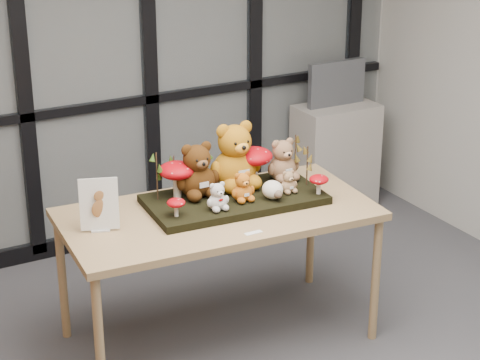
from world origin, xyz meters
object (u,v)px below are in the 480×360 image
plush_cream_hedgehog (273,189)px  bear_pooh_yellow (234,151)px  display_table (218,221)px  bear_brown_medium (197,167)px  diorama_tray (234,199)px  bear_tan_back (283,157)px  bear_white_bow (217,195)px  sign_holder (99,207)px  bear_small_yellow (242,185)px  mushroom_back_left (177,178)px  cabinet (335,157)px  mushroom_back_right (254,164)px  mushroom_front_left (176,207)px  bear_beige_small (288,180)px  monitor (337,83)px  mushroom_front_right (319,184)px

plush_cream_hedgehog → bear_pooh_yellow: bearing=114.5°
display_table → bear_brown_medium: 0.33m
diorama_tray → bear_brown_medium: (-0.18, 0.11, 0.20)m
bear_brown_medium → bear_tan_back: 0.56m
bear_pooh_yellow → plush_cream_hedgehog: bear_pooh_yellow is taller
bear_pooh_yellow → bear_white_bow: size_ratio=2.47×
sign_holder → bear_tan_back: bearing=23.5°
bear_small_yellow → mushroom_back_left: 0.38m
bear_pooh_yellow → bear_small_yellow: size_ratio=2.28×
sign_holder → cabinet: 2.75m
bear_small_yellow → bear_white_bow: bearing=-162.3°
bear_brown_medium → mushroom_back_right: 0.38m
display_table → mushroom_back_left: (-0.16, 0.20, 0.22)m
diorama_tray → mushroom_back_right: 0.27m
bear_pooh_yellow → mushroom_front_left: (-0.48, -0.23, -0.16)m
plush_cream_hedgehog → mushroom_back_left: bearing=152.7°
bear_pooh_yellow → mushroom_front_left: size_ratio=3.87×
bear_white_bow → cabinet: (1.76, 1.38, -0.53)m
sign_holder → cabinet: sign_holder is taller
plush_cream_hedgehog → cabinet: plush_cream_hedgehog is taller
bear_beige_small → mushroom_back_left: mushroom_back_left is taller
bear_pooh_yellow → bear_small_yellow: bearing=-102.4°
bear_beige_small → monitor: monitor is taller
bear_white_bow → cabinet: bearing=42.4°
display_table → monitor: bearing=41.9°
bear_tan_back → diorama_tray: bearing=-161.8°
mushroom_back_right → sign_holder: bearing=-174.3°
bear_beige_small → plush_cream_hedgehog: bear_beige_small is taller
plush_cream_hedgehog → sign_holder: 0.99m
plush_cream_hedgehog → sign_holder: (-0.98, 0.15, 0.03)m
mushroom_front_right → bear_tan_back: bearing=101.8°
bear_pooh_yellow → plush_cream_hedgehog: (0.10, -0.27, -0.16)m
bear_tan_back → bear_white_bow: bearing=-154.2°
diorama_tray → mushroom_back_right: bearing=34.9°
bear_pooh_yellow → monitor: bear_pooh_yellow is taller
bear_small_yellow → bear_beige_small: bearing=0.5°
display_table → bear_beige_small: bear_beige_small is taller
mushroom_front_left → monitor: bearing=34.5°
bear_brown_medium → mushroom_back_left: 0.13m
bear_brown_medium → bear_beige_small: bear_brown_medium is taller
bear_small_yellow → mushroom_back_left: size_ratio=0.82×
mushroom_front_left → diorama_tray: bearing=13.5°
bear_pooh_yellow → mushroom_front_right: bearing=-38.0°
display_table → bear_brown_medium: size_ratio=5.18×
bear_white_bow → bear_beige_small: (0.47, 0.02, -0.01)m
bear_tan_back → monitor: 1.69m
bear_brown_medium → bear_tan_back: size_ratio=1.25×
bear_pooh_yellow → mushroom_back_left: 0.38m
mushroom_back_left → mushroom_back_right: mushroom_back_right is taller
diorama_tray → mushroom_front_left: mushroom_front_left is taller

